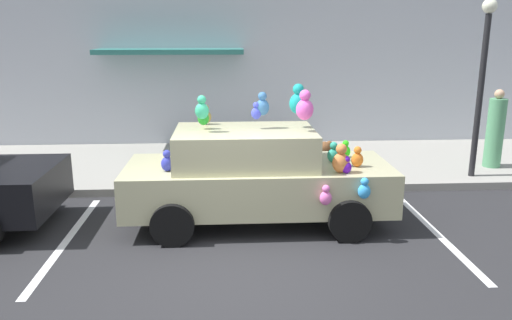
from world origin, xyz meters
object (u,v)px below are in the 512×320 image
(plush_covered_car, at_px, (255,175))
(teddy_bear_on_sidewalk, at_px, (324,161))
(street_lamp_post, at_px, (483,69))
(pedestrian_near_shopfront, at_px, (495,132))

(plush_covered_car, bearing_deg, teddy_bear_on_sidewalk, 52.96)
(teddy_bear_on_sidewalk, height_order, street_lamp_post, street_lamp_post)
(street_lamp_post, bearing_deg, plush_covered_car, -156.67)
(plush_covered_car, bearing_deg, pedestrian_near_shopfront, 26.44)
(plush_covered_car, relative_size, street_lamp_post, 1.20)
(teddy_bear_on_sidewalk, bearing_deg, plush_covered_car, -127.04)
(plush_covered_car, height_order, pedestrian_near_shopfront, plush_covered_car)
(plush_covered_car, distance_m, teddy_bear_on_sidewalk, 2.49)
(street_lamp_post, height_order, pedestrian_near_shopfront, street_lamp_post)
(pedestrian_near_shopfront, bearing_deg, plush_covered_car, -153.56)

